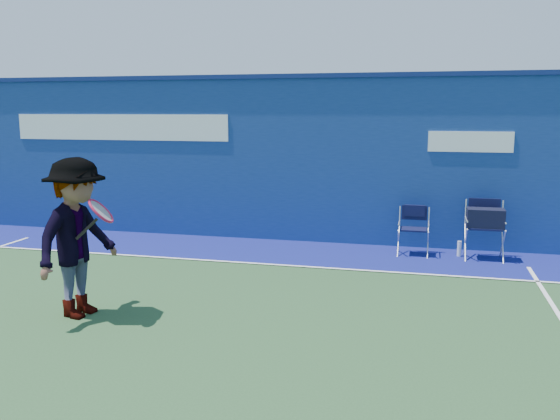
% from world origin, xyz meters
% --- Properties ---
extents(ground, '(80.00, 80.00, 0.00)m').
position_xyz_m(ground, '(0.00, 0.00, 0.00)').
color(ground, '#264726').
rests_on(ground, ground).
extents(stadium_wall, '(24.00, 0.50, 3.08)m').
position_xyz_m(stadium_wall, '(-0.00, 5.20, 1.55)').
color(stadium_wall, navy).
rests_on(stadium_wall, ground).
extents(out_of_bounds_strip, '(24.00, 1.80, 0.01)m').
position_xyz_m(out_of_bounds_strip, '(0.00, 4.10, 0.00)').
color(out_of_bounds_strip, navy).
rests_on(out_of_bounds_strip, ground).
extents(court_lines, '(24.00, 12.00, 0.01)m').
position_xyz_m(court_lines, '(0.00, 0.60, 0.01)').
color(court_lines, white).
rests_on(court_lines, out_of_bounds_strip).
extents(directors_chair_left, '(0.49, 0.45, 0.83)m').
position_xyz_m(directors_chair_left, '(2.72, 4.45, 0.27)').
color(directors_chair_left, silver).
rests_on(directors_chair_left, ground).
extents(directors_chair_right, '(0.58, 0.52, 0.98)m').
position_xyz_m(directors_chair_right, '(3.86, 4.42, 0.41)').
color(directors_chair_right, silver).
rests_on(directors_chair_right, ground).
extents(water_bottle, '(0.07, 0.07, 0.27)m').
position_xyz_m(water_bottle, '(3.48, 4.50, 0.13)').
color(water_bottle, silver).
rests_on(water_bottle, ground).
extents(tennis_player, '(1.03, 1.32, 1.90)m').
position_xyz_m(tennis_player, '(-1.07, 0.41, 0.95)').
color(tennis_player, '#EA4738').
rests_on(tennis_player, ground).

